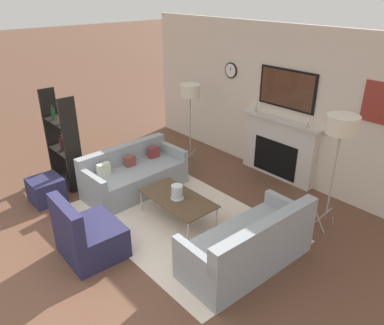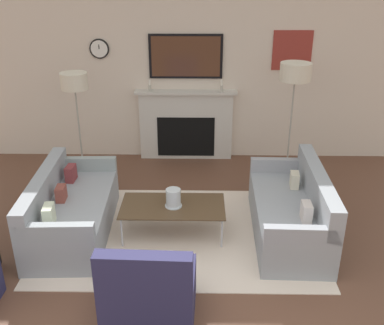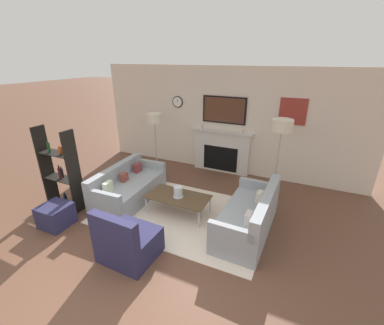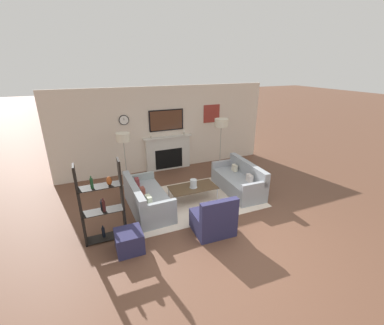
{
  "view_description": "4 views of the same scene",
  "coord_description": "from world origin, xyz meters",
  "px_view_note": "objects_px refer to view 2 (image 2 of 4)",
  "views": [
    {
      "loc": [
        3.67,
        -1.01,
        3.25
      ],
      "look_at": [
        -0.1,
        2.3,
        0.87
      ],
      "focal_mm": 35.0,
      "sensor_mm": 36.0,
      "label": 1
    },
    {
      "loc": [
        0.21,
        -2.54,
        2.98
      ],
      "look_at": [
        0.13,
        2.48,
        0.73
      ],
      "focal_mm": 42.0,
      "sensor_mm": 36.0,
      "label": 2
    },
    {
      "loc": [
        1.98,
        -1.81,
        2.88
      ],
      "look_at": [
        0.08,
        2.28,
        1.02
      ],
      "focal_mm": 24.0,
      "sensor_mm": 36.0,
      "label": 3
    },
    {
      "loc": [
        -2.4,
        -3.4,
        3.34
      ],
      "look_at": [
        -0.0,
        2.28,
        0.95
      ],
      "focal_mm": 24.0,
      "sensor_mm": 36.0,
      "label": 4
    }
  ],
  "objects_px": {
    "couch_left": "(71,212)",
    "armchair": "(150,293)",
    "couch_right": "(292,213)",
    "coffee_table": "(173,207)",
    "floor_lamp_right": "(295,74)",
    "floor_lamp_left": "(74,83)",
    "hurricane_candle": "(173,199)"
  },
  "relations": [
    {
      "from": "couch_left",
      "to": "armchair",
      "type": "bearing_deg",
      "value": -52.63
    },
    {
      "from": "couch_left",
      "to": "couch_right",
      "type": "height_order",
      "value": "couch_right"
    },
    {
      "from": "coffee_table",
      "to": "floor_lamp_right",
      "type": "height_order",
      "value": "floor_lamp_right"
    },
    {
      "from": "couch_right",
      "to": "floor_lamp_right",
      "type": "distance_m",
      "value": 1.98
    },
    {
      "from": "coffee_table",
      "to": "floor_lamp_right",
      "type": "bearing_deg",
      "value": 43.1
    },
    {
      "from": "couch_right",
      "to": "armchair",
      "type": "height_order",
      "value": "armchair"
    },
    {
      "from": "couch_left",
      "to": "floor_lamp_left",
      "type": "xyz_separation_m",
      "value": [
        -0.21,
        1.48,
        1.17
      ]
    },
    {
      "from": "couch_right",
      "to": "coffee_table",
      "type": "relative_size",
      "value": 1.47
    },
    {
      "from": "couch_left",
      "to": "hurricane_candle",
      "type": "xyz_separation_m",
      "value": [
        1.22,
        -0.03,
        0.2
      ]
    },
    {
      "from": "couch_right",
      "to": "armchair",
      "type": "xyz_separation_m",
      "value": [
        -1.52,
        -1.41,
        -0.0
      ]
    },
    {
      "from": "armchair",
      "to": "coffee_table",
      "type": "relative_size",
      "value": 0.72
    },
    {
      "from": "couch_left",
      "to": "coffee_table",
      "type": "distance_m",
      "value": 1.21
    },
    {
      "from": "coffee_table",
      "to": "floor_lamp_left",
      "type": "bearing_deg",
      "value": 133.54
    },
    {
      "from": "couch_right",
      "to": "coffee_table",
      "type": "bearing_deg",
      "value": -179.39
    },
    {
      "from": "armchair",
      "to": "floor_lamp_right",
      "type": "relative_size",
      "value": 0.5
    },
    {
      "from": "couch_right",
      "to": "coffee_table",
      "type": "height_order",
      "value": "couch_right"
    },
    {
      "from": "couch_right",
      "to": "floor_lamp_left",
      "type": "xyz_separation_m",
      "value": [
        -2.81,
        1.48,
        1.16
      ]
    },
    {
      "from": "couch_left",
      "to": "hurricane_candle",
      "type": "height_order",
      "value": "couch_left"
    },
    {
      "from": "couch_left",
      "to": "coffee_table",
      "type": "xyz_separation_m",
      "value": [
        1.21,
        -0.01,
        0.08
      ]
    },
    {
      "from": "couch_right",
      "to": "floor_lamp_right",
      "type": "bearing_deg",
      "value": 82.11
    },
    {
      "from": "hurricane_candle",
      "to": "floor_lamp_right",
      "type": "relative_size",
      "value": 0.12
    },
    {
      "from": "armchair",
      "to": "floor_lamp_right",
      "type": "height_order",
      "value": "floor_lamp_right"
    },
    {
      "from": "couch_left",
      "to": "floor_lamp_right",
      "type": "xyz_separation_m",
      "value": [
        2.81,
        1.48,
        1.31
      ]
    },
    {
      "from": "armchair",
      "to": "couch_left",
      "type": "bearing_deg",
      "value": 127.37
    },
    {
      "from": "armchair",
      "to": "floor_lamp_left",
      "type": "distance_m",
      "value": 3.37
    },
    {
      "from": "armchair",
      "to": "floor_lamp_left",
      "type": "xyz_separation_m",
      "value": [
        -1.29,
        2.89,
        1.16
      ]
    },
    {
      "from": "couch_right",
      "to": "hurricane_candle",
      "type": "bearing_deg",
      "value": -178.89
    },
    {
      "from": "couch_right",
      "to": "floor_lamp_left",
      "type": "relative_size",
      "value": 1.11
    },
    {
      "from": "hurricane_candle",
      "to": "floor_lamp_left",
      "type": "bearing_deg",
      "value": 133.49
    },
    {
      "from": "couch_right",
      "to": "hurricane_candle",
      "type": "distance_m",
      "value": 1.4
    },
    {
      "from": "armchair",
      "to": "floor_lamp_left",
      "type": "relative_size",
      "value": 0.55
    },
    {
      "from": "couch_left",
      "to": "couch_right",
      "type": "xyz_separation_m",
      "value": [
        2.6,
        0.0,
        0.01
      ]
    }
  ]
}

